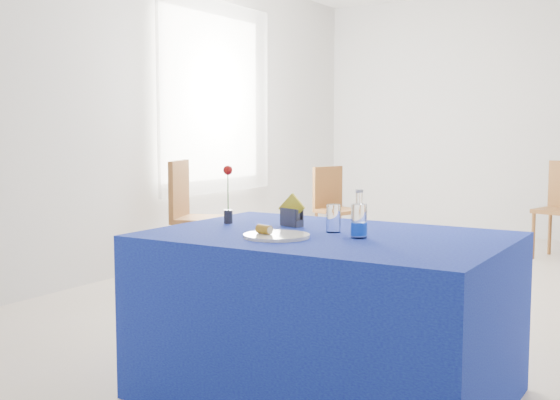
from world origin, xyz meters
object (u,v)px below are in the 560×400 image
at_px(water_bottle, 359,222).
at_px(chair_win_a, 192,210).
at_px(plate, 277,236).
at_px(chair_win_b, 334,203).
at_px(blue_table, 327,315).

relative_size(water_bottle, chair_win_a, 0.22).
xyz_separation_m(plate, chair_win_b, (-1.57, 3.67, -0.27)).
bearing_deg(chair_win_b, chair_win_a, -177.91).
bearing_deg(chair_win_a, chair_win_b, -37.47).
xyz_separation_m(chair_win_a, chair_win_b, (0.49, 1.67, -0.07)).
bearing_deg(plate, chair_win_b, 113.10).
height_order(blue_table, chair_win_a, chair_win_a).
distance_m(blue_table, chair_win_b, 3.86).
bearing_deg(chair_win_a, water_bottle, -148.41).
bearing_deg(chair_win_a, blue_table, -150.01).
relative_size(plate, water_bottle, 1.38).
xyz_separation_m(blue_table, water_bottle, (0.17, -0.03, 0.45)).
xyz_separation_m(water_bottle, chair_win_b, (-1.88, 3.49, -0.33)).
xyz_separation_m(plate, water_bottle, (0.32, 0.18, 0.06)).
bearing_deg(water_bottle, chair_win_a, 142.61).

